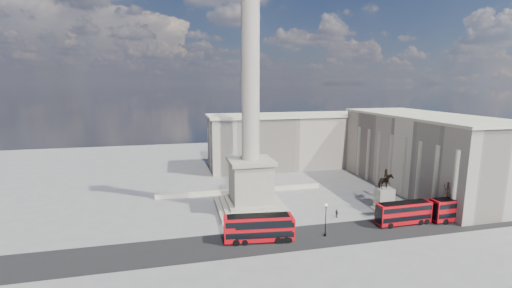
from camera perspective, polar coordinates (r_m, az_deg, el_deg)
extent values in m
plane|color=gray|center=(68.49, 0.03, -12.28)|extent=(180.00, 180.00, 0.00)
cube|color=black|center=(61.03, 7.00, -15.25)|extent=(120.00, 9.00, 0.01)
cube|color=#A29C87|center=(72.85, -0.88, -10.46)|extent=(14.00, 14.00, 1.00)
cube|color=#A29C87|center=(72.59, -0.88, -9.91)|extent=(12.00, 12.00, 0.50)
cube|color=#A29C87|center=(72.42, -0.88, -9.54)|extent=(10.00, 10.00, 0.50)
cube|color=#A29C87|center=(71.11, -0.89, -6.31)|extent=(8.00, 8.00, 8.00)
cube|color=#A29C87|center=(70.01, -0.90, -2.85)|extent=(9.00, 9.00, 0.80)
cylinder|color=#B0A492|center=(68.28, -0.94, 11.54)|extent=(3.60, 3.60, 34.00)
cube|color=beige|center=(83.02, -2.50, -7.84)|extent=(40.00, 0.60, 1.10)
cube|color=beige|center=(94.66, 26.07, -1.36)|extent=(18.00, 45.00, 18.00)
cube|color=beige|center=(93.45, 26.51, 4.24)|extent=(19.00, 46.00, 0.60)
cube|color=beige|center=(108.87, 5.50, 0.45)|extent=(50.00, 16.00, 16.00)
cube|color=beige|center=(107.81, 5.58, 4.80)|extent=(51.00, 17.00, 0.60)
cube|color=#BB0911|center=(58.48, 1.36, -14.01)|extent=(10.24, 3.42, 3.70)
cube|color=black|center=(58.76, 1.36, -14.60)|extent=(9.84, 3.43, 0.82)
cube|color=black|center=(58.09, 1.36, -13.13)|extent=(9.84, 3.43, 0.82)
cube|color=black|center=(57.75, 1.37, -12.31)|extent=(9.21, 3.07, 0.05)
cylinder|color=black|center=(58.86, -1.97, -15.64)|extent=(1.27, 2.50, 1.00)
cylinder|color=black|center=(59.60, 4.13, -15.32)|extent=(1.27, 2.50, 1.00)
cylinder|color=black|center=(59.82, 5.31, -15.24)|extent=(1.27, 2.50, 1.00)
cube|color=#BB0911|center=(58.37, 0.37, -13.76)|extent=(11.55, 3.83, 4.17)
cube|color=black|center=(58.67, 0.37, -14.43)|extent=(11.10, 3.84, 0.93)
cube|color=black|center=(57.93, 0.37, -12.76)|extent=(11.10, 3.84, 0.93)
cube|color=black|center=(57.55, 0.37, -11.83)|extent=(10.39, 3.45, 0.06)
cylinder|color=black|center=(58.86, -3.39, -15.58)|extent=(1.43, 2.81, 1.13)
cylinder|color=black|center=(59.59, 3.51, -15.25)|extent=(1.43, 2.81, 1.13)
cylinder|color=black|center=(59.82, 4.83, -15.16)|extent=(1.43, 2.81, 1.13)
cube|color=#BB0911|center=(70.57, 23.39, -10.46)|extent=(10.65, 2.60, 3.91)
cube|color=black|center=(70.80, 23.35, -10.99)|extent=(10.23, 2.65, 0.87)
cube|color=black|center=(70.22, 23.45, -9.66)|extent=(10.23, 2.65, 0.87)
cube|color=black|center=(69.93, 23.50, -8.93)|extent=(9.59, 2.34, 0.06)
cylinder|color=black|center=(69.19, 20.93, -12.26)|extent=(1.11, 2.55, 1.06)
cylinder|color=black|center=(72.95, 25.18, -11.40)|extent=(1.11, 2.55, 1.06)
cylinder|color=black|center=(73.73, 25.97, -11.23)|extent=(1.11, 2.55, 1.06)
cube|color=#BB0911|center=(77.21, 30.59, -9.20)|extent=(11.21, 2.71, 4.12)
cube|color=black|center=(77.44, 30.54, -9.72)|extent=(10.77, 2.76, 0.91)
cube|color=black|center=(76.89, 30.66, -8.43)|extent=(10.77, 2.76, 0.91)
cube|color=black|center=(76.60, 30.73, -7.72)|extent=(10.09, 2.44, 0.06)
cylinder|color=black|center=(75.35, 28.42, -10.96)|extent=(1.16, 2.68, 1.12)
cylinder|color=black|center=(79.95, 32.10, -10.12)|extent=(1.16, 2.68, 1.12)
cylinder|color=black|center=(80.90, 32.77, -9.96)|extent=(1.16, 2.68, 1.12)
cylinder|color=black|center=(62.29, 11.44, -14.62)|extent=(0.40, 0.40, 0.45)
cylinder|color=black|center=(61.31, 11.52, -12.51)|extent=(0.14, 0.14, 5.41)
cylinder|color=black|center=(60.37, 11.61, -10.21)|extent=(0.27, 0.27, 0.27)
sphere|color=silver|center=(60.26, 11.62, -9.93)|extent=(0.50, 0.50, 0.50)
cube|color=beige|center=(77.09, 20.47, -10.13)|extent=(4.31, 3.23, 0.54)
cube|color=beige|center=(76.42, 20.57, -8.65)|extent=(3.45, 2.37, 4.74)
imported|color=black|center=(75.32, 20.75, -5.88)|extent=(3.78, 2.72, 2.91)
cylinder|color=black|center=(74.88, 20.83, -4.59)|extent=(0.54, 0.54, 1.29)
sphere|color=black|center=(74.71, 20.87, -4.03)|extent=(0.39, 0.39, 0.39)
cylinder|color=#332319|center=(76.34, 29.16, -8.28)|extent=(0.29, 0.29, 7.36)
cylinder|color=#332319|center=(81.35, 20.88, -6.88)|extent=(0.30, 0.30, 6.53)
cylinder|color=#332319|center=(96.00, 22.03, -4.31)|extent=(0.30, 0.30, 6.91)
imported|color=black|center=(77.52, 20.76, -9.51)|extent=(0.79, 0.63, 1.89)
imported|color=black|center=(75.33, 24.74, -10.39)|extent=(1.11, 1.07, 1.80)
imported|color=black|center=(70.36, 13.30, -11.20)|extent=(0.64, 1.06, 1.68)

